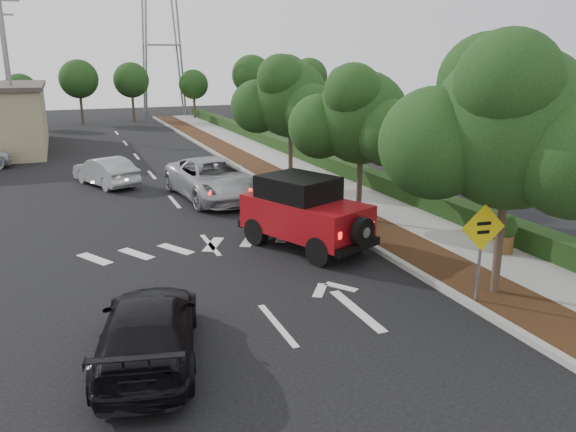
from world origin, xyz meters
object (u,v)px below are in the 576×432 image
red_jeep (301,212)px  silver_suv_ahead (213,179)px  speed_hump_sign (482,240)px  black_suv_oncoming (149,329)px

red_jeep → silver_suv_ahead: (-0.93, 7.21, -0.31)m
speed_hump_sign → red_jeep: bearing=118.7°
black_suv_oncoming → red_jeep: bearing=-123.1°
speed_hump_sign → black_suv_oncoming: bearing=-175.3°
black_suv_oncoming → speed_hump_sign: speed_hump_sign is taller
silver_suv_ahead → speed_hump_sign: (3.12, -12.80, 0.82)m
red_jeep → speed_hump_sign: speed_hump_sign is taller
red_jeep → silver_suv_ahead: red_jeep is taller
red_jeep → silver_suv_ahead: size_ratio=0.77×
red_jeep → silver_suv_ahead: bearing=74.2°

